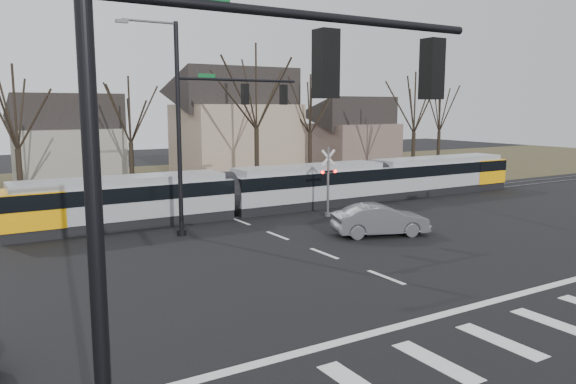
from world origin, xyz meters
TOP-DOWN VIEW (x-y plane):
  - ground at (0.00, 0.00)m, footprint 140.00×140.00m
  - grass_verge at (0.00, 32.00)m, footprint 140.00×28.00m
  - crosswalk at (0.00, -4.00)m, footprint 27.00×2.60m
  - stop_line at (0.00, -1.80)m, footprint 28.00×0.35m
  - lane_dashes at (0.00, 16.00)m, footprint 0.18×30.00m
  - rail_pair at (0.00, 15.80)m, footprint 90.00×1.52m
  - tram at (5.70, 16.00)m, footprint 34.92×2.59m
  - sedan at (4.37, 7.45)m, footprint 4.59×5.72m
  - signal_pole_near_left at (-10.41, -6.00)m, footprint 9.28×0.44m
  - signal_pole_far at (-2.41, 12.50)m, footprint 9.28×0.44m
  - rail_crossing_signal at (5.00, 12.79)m, footprint 1.08×0.36m
  - tree_row at (2.00, 26.00)m, footprint 59.20×7.20m
  - house_b at (-5.00, 36.00)m, footprint 8.64×7.56m
  - house_c at (9.00, 33.00)m, footprint 10.80×8.64m
  - house_d at (24.00, 35.00)m, footprint 8.64×7.56m

SIDE VIEW (x-z plane):
  - ground at x=0.00m, z-range 0.00..0.00m
  - grass_verge at x=0.00m, z-range 0.00..0.01m
  - crosswalk at x=0.00m, z-range 0.00..0.01m
  - stop_line at x=0.00m, z-range 0.00..0.01m
  - lane_dashes at x=0.00m, z-range 0.00..0.01m
  - rail_pair at x=0.00m, z-range 0.00..0.06m
  - sedan at x=4.37m, z-range 0.00..1.55m
  - tram at x=5.70m, z-range 0.12..2.77m
  - rail_crossing_signal at x=5.00m, z-range -0.11..3.89m
  - house_b at x=-5.00m, z-range 0.14..7.79m
  - house_d at x=24.00m, z-range 0.14..7.79m
  - tree_row at x=2.00m, z-range 0.00..10.00m
  - house_c at x=9.00m, z-range 0.18..10.28m
  - signal_pole_near_left at x=-10.41m, z-range 0.60..10.80m
  - signal_pole_far at x=-2.41m, z-range 0.60..10.80m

